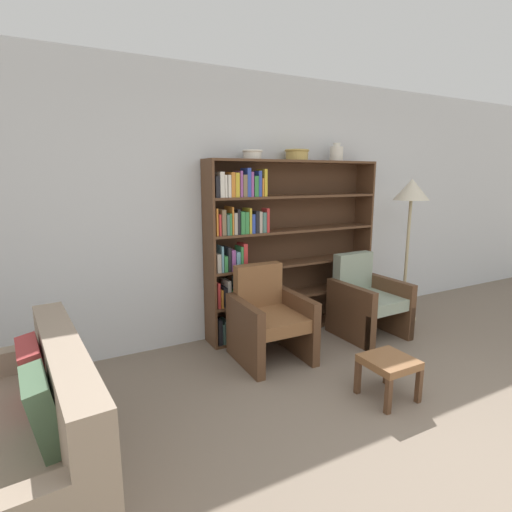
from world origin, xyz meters
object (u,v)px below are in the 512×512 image
Objects in this scene: bowl_sage at (297,154)px; bookshelf at (277,247)px; vase_tall at (336,153)px; floor_lamp at (411,198)px; bowl_brass at (252,154)px; footstool at (389,365)px; armchair_leather at (269,319)px; couch at (12,454)px; armchair_cushioned at (366,300)px.

bookshelf is at bearing 176.49° from bowl_sage.
vase_tall is 0.12× the size of floor_lamp.
bookshelf is at bearing 178.93° from vase_tall.
bowl_brass reaches higher than bookshelf.
bowl_brass is 2.32m from footstool.
armchair_leather is at bearing -100.88° from bowl_brass.
bowl_brass is at bearing -99.35° from armchair_leather.
bookshelf is 9.82× the size of bowl_brass.
bookshelf is 2.92m from couch.
vase_tall is 0.23× the size of armchair_leather.
vase_tall is 0.12× the size of couch.
armchair_cushioned is at bearing -41.23° from bowl_sage.
floor_lamp reaches higher than footstool.
couch is at bearing -165.43° from floor_lamp.
bookshelf is 1.01m from bowl_brass.
bookshelf is 1.20× the size of floor_lamp.
couch is 1.86× the size of armchair_cushioned.
couch is at bearing -156.15° from vase_tall.
vase_tall is at bearing -1.07° from bookshelf.
armchair_leather is 1.00× the size of armchair_cushioned.
armchair_cushioned is (1.22, 0.00, 0.00)m from armchair_leather.
armchair_leather is (-0.63, -0.52, -1.55)m from bowl_sage.
floor_lamp is at bearing -15.60° from bowl_sage.
couch is 2.52m from footstool.
footstool is at bearing 114.86° from armchair_leather.
armchair_leather is at bearing -140.49° from bowl_sage.
bowl_sage is 3.45m from couch.
footstool is at bearing -113.81° from vase_tall.
armchair_cushioned is at bearing -168.93° from floor_lamp.
couch is at bearing -146.58° from bowl_brass.
armchair_leather is (2.05, 0.90, 0.09)m from couch.
floor_lamp is (0.75, 0.15, 1.07)m from armchair_cushioned.
armchair_leather is (-1.16, -0.52, -1.57)m from vase_tall.
bowl_brass is 1.04× the size of vase_tall.
footstool is (0.36, -1.59, -1.65)m from bowl_brass.
couch is (-2.45, -1.43, -0.66)m from bookshelf.
vase_tall is 3.88m from couch.
footstool is (0.06, -1.60, -0.69)m from bookshelf.
bowl_sage is at bearing 83.83° from footstool.
armchair_cushioned is at bearing -82.86° from vase_tall.
floor_lamp is at bearing -174.23° from armchair_leather.
bowl_sage reaches higher than couch.
armchair_cushioned is (1.12, -0.52, -1.54)m from bowl_brass.
floor_lamp is at bearing -11.31° from bowl_brass.
armchair_cushioned is at bearing 54.33° from footstool.
bowl_brass is 0.24× the size of armchair_leather.
bookshelf is 2.32× the size of armchair_cushioned.
bowl_brass is at bearing -26.24° from armchair_cushioned.
footstool is (0.46, -1.07, -0.11)m from armchair_leather.
bowl_brass is at bearing 102.77° from footstool.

